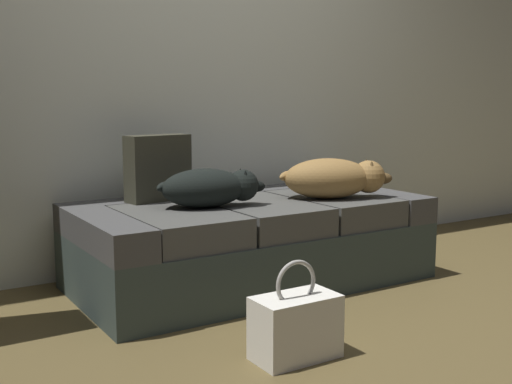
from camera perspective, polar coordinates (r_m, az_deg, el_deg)
ground_plane at (r=2.65m, az=11.33°, el=-13.15°), size 10.00×10.00×0.00m
back_wall at (r=3.81m, az=-5.35°, el=14.94°), size 6.40×0.10×2.80m
couch at (r=3.35m, az=-0.47°, el=-4.48°), size 1.80×0.90×0.44m
dog_dark at (r=3.10m, az=-4.07°, el=0.41°), size 0.55×0.33×0.19m
dog_tan at (r=3.39m, az=7.08°, el=1.26°), size 0.60×0.44×0.21m
tv_remote at (r=3.83m, az=9.78°, el=0.57°), size 0.07×0.15×0.02m
throw_pillow at (r=3.32m, az=-8.77°, el=2.15°), size 0.35×0.17×0.34m
handbag at (r=2.43m, az=3.57°, el=-11.88°), size 0.32×0.18×0.38m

